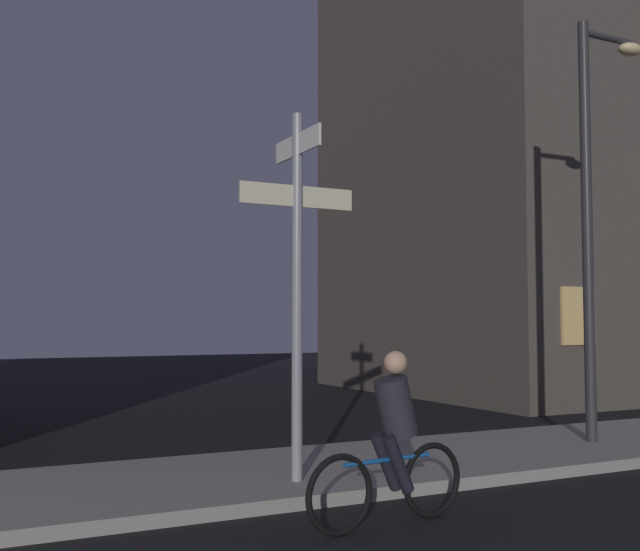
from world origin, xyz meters
name	(u,v)px	position (x,y,z in m)	size (l,w,h in m)	color
sidewalk_kerb	(363,467)	(0.00, 6.68, 0.07)	(40.00, 2.83, 0.14)	gray
signpost	(297,266)	(-1.25, 5.99, 2.50)	(1.38, 1.12, 4.08)	gray
street_lamp	(594,195)	(3.92, 6.54, 3.78)	(1.30, 0.28, 6.25)	#2D2D30
cyclist	(392,444)	(-1.03, 4.39, 0.75)	(1.81, 0.38, 1.61)	black
building_right_block	(585,71)	(12.29, 14.62, 9.33)	(13.12, 9.34, 18.66)	#4C443D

